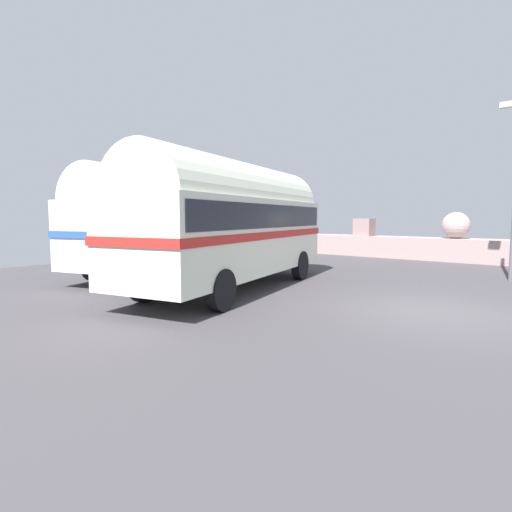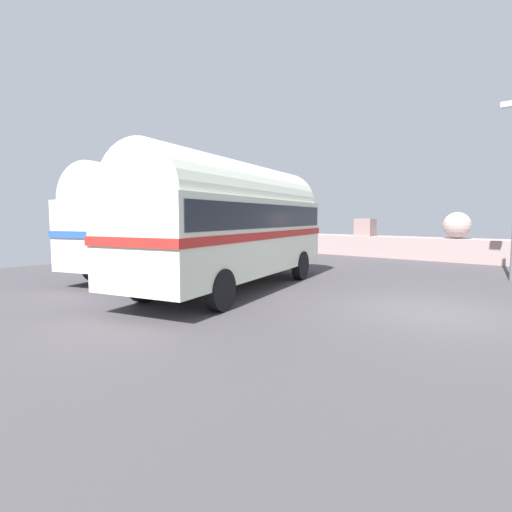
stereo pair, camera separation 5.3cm
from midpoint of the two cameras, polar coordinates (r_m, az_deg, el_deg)
ground at (r=9.91m, az=23.23°, el=-7.27°), size 32.00×26.00×0.02m
breakwater at (r=21.33m, az=31.95°, el=0.73°), size 31.36×1.95×2.37m
vintage_coach at (r=11.78m, az=-2.98°, el=5.13°), size 4.36×8.91×3.70m
second_coach at (r=15.59m, az=-12.13°, el=5.10°), size 4.81×8.91×3.70m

